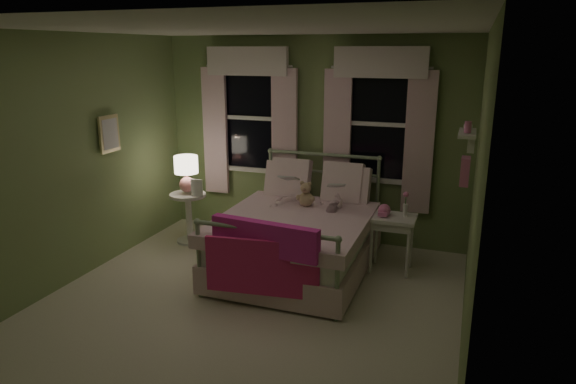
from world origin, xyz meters
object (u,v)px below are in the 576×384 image
at_px(nightstand_right, 393,225).
at_px(teddy_bear, 306,196).
at_px(table_lamp, 186,170).
at_px(bed, 298,237).
at_px(child_left, 288,180).
at_px(nightstand_left, 189,211).
at_px(child_right, 333,187).

bearing_deg(nightstand_right, teddy_bear, -178.68).
bearing_deg(table_lamp, bed, -11.32).
bearing_deg(child_left, table_lamp, 20.62).
bearing_deg(nightstand_left, child_right, 3.03).
height_order(nightstand_left, table_lamp, table_lamp).
height_order(bed, teddy_bear, bed).
relative_size(bed, nightstand_left, 3.13).
bearing_deg(child_left, nightstand_left, 20.62).
xyz_separation_m(teddy_bear, table_lamp, (-1.61, 0.06, 0.16)).
height_order(nightstand_left, nightstand_right, same).
bearing_deg(teddy_bear, nightstand_left, 177.92).
relative_size(teddy_bear, nightstand_right, 0.48).
height_order(child_left, table_lamp, child_left).
height_order(child_right, table_lamp, child_right).
bearing_deg(nightstand_left, table_lamp, -90.00).
xyz_separation_m(child_left, child_right, (0.56, 0.00, -0.03)).
bearing_deg(nightstand_left, teddy_bear, -2.08).
bearing_deg(teddy_bear, child_left, 150.50).
distance_m(child_right, table_lamp, 1.89).
bearing_deg(nightstand_right, nightstand_left, 179.23).
distance_m(teddy_bear, nightstand_right, 1.03).
height_order(bed, child_right, child_right).
distance_m(bed, table_lamp, 1.73).
bearing_deg(child_right, child_left, -7.87).
height_order(teddy_bear, nightstand_right, teddy_bear).
height_order(bed, nightstand_right, bed).
relative_size(child_left, nightstand_left, 1.08).
xyz_separation_m(child_right, table_lamp, (-1.89, -0.10, 0.07)).
height_order(bed, table_lamp, bed).
relative_size(child_right, table_lamp, 1.36).
height_order(child_right, nightstand_left, child_right).
bearing_deg(bed, table_lamp, 168.68).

